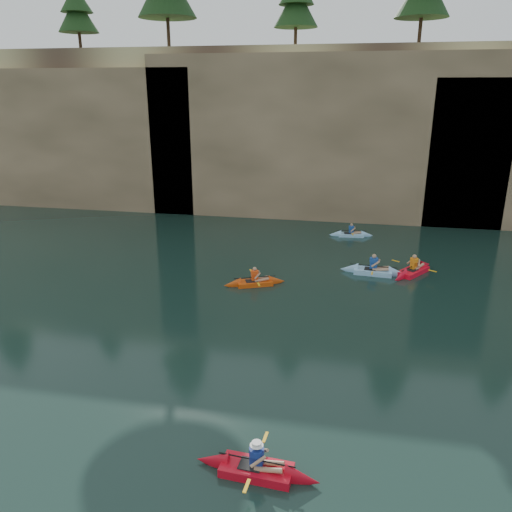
% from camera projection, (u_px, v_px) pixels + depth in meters
% --- Properties ---
extents(ground, '(160.00, 160.00, 0.00)m').
position_uv_depth(ground, '(193.00, 391.00, 15.31)').
color(ground, black).
rests_on(ground, ground).
extents(cliff, '(70.00, 16.00, 12.00)m').
position_uv_depth(cliff, '(304.00, 124.00, 41.25)').
color(cliff, tan).
rests_on(cliff, ground).
extents(cliff_slab_west, '(26.00, 2.40, 10.56)m').
position_uv_depth(cliff_slab_west, '(34.00, 137.00, 38.34)').
color(cliff_slab_west, tan).
rests_on(cliff_slab_west, ground).
extents(cliff_slab_center, '(24.00, 2.40, 11.40)m').
position_uv_depth(cliff_slab_center, '(321.00, 136.00, 34.10)').
color(cliff_slab_center, tan).
rests_on(cliff_slab_center, ground).
extents(sea_cave_west, '(4.50, 1.00, 4.00)m').
position_uv_depth(sea_cave_west, '(58.00, 181.00, 38.41)').
color(sea_cave_west, black).
rests_on(sea_cave_west, ground).
extents(sea_cave_center, '(3.50, 1.00, 3.20)m').
position_uv_depth(sea_cave_center, '(235.00, 194.00, 35.93)').
color(sea_cave_center, black).
rests_on(sea_cave_center, ground).
extents(sea_cave_east, '(5.00, 1.00, 4.50)m').
position_uv_depth(sea_cave_east, '(439.00, 192.00, 33.11)').
color(sea_cave_east, black).
rests_on(sea_cave_east, ground).
extents(main_kayaker, '(3.13, 2.12, 1.14)m').
position_uv_depth(main_kayaker, '(257.00, 469.00, 11.99)').
color(main_kayaker, red).
rests_on(main_kayaker, ground).
extents(kayaker_orange, '(2.97, 2.07, 1.11)m').
position_uv_depth(kayaker_orange, '(255.00, 282.00, 23.52)').
color(kayaker_orange, '#D8490D').
rests_on(kayaker_orange, ground).
extents(kayaker_ltblue_near, '(3.32, 2.53, 1.29)m').
position_uv_depth(kayaker_ltblue_near, '(373.00, 271.00, 24.91)').
color(kayaker_ltblue_near, '#94CDF8').
rests_on(kayaker_ltblue_near, ground).
extents(kayaker_red_far, '(2.55, 3.21, 1.25)m').
position_uv_depth(kayaker_red_far, '(413.00, 271.00, 24.96)').
color(kayaker_red_far, red).
rests_on(kayaker_red_far, ground).
extents(kayaker_ltblue_mid, '(2.79, 2.08, 1.03)m').
position_uv_depth(kayaker_ltblue_mid, '(351.00, 234.00, 31.23)').
color(kayaker_ltblue_mid, '#98D5FF').
rests_on(kayaker_ltblue_mid, ground).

